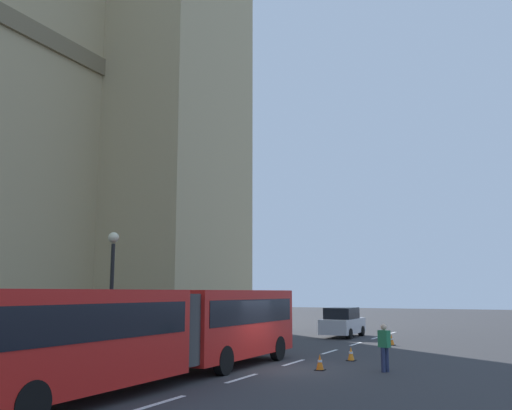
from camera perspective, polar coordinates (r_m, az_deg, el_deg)
ground_plane at (r=21.76m, az=1.87°, el=-16.34°), size 160.00×160.00×0.00m
lane_centre_marking at (r=23.54m, az=3.86°, el=-15.74°), size 39.00×0.16×0.01m
articulated_bus at (r=18.83m, az=-9.29°, el=-12.06°), size 15.95×2.54×2.90m
sedan_lead at (r=36.81m, az=8.84°, el=-11.75°), size 4.40×1.86×1.85m
traffic_cone_west at (r=21.39m, az=6.53°, el=-15.65°), size 0.36×0.36×0.58m
traffic_cone_middle at (r=24.42m, az=9.66°, el=-14.73°), size 0.36×0.36×0.58m
traffic_cone_east at (r=31.74m, az=13.65°, el=-13.22°), size 0.36×0.36×0.58m
street_lamp at (r=23.68m, az=-14.51°, el=-8.04°), size 0.44×0.44×5.27m
pedestrian_near_cones at (r=21.26m, az=12.96°, el=-13.82°), size 0.38×0.46×1.69m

